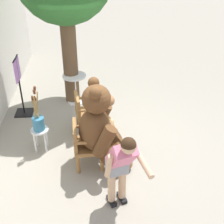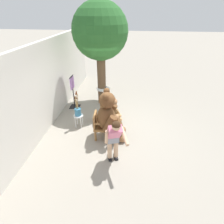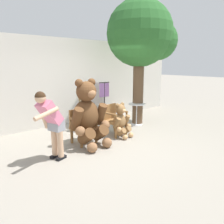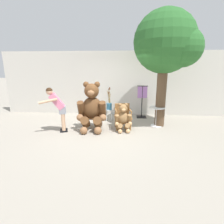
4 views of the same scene
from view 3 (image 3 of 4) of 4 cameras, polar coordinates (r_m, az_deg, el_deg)
ground_plane at (r=5.72m, az=-0.78°, el=-7.89°), size 60.00×60.00×0.00m
back_wall at (r=7.42m, az=-12.59°, el=7.62°), size 10.00×0.16×2.80m
wooden_chair_left at (r=5.62m, az=-7.78°, el=-3.43°), size 0.59×0.56×0.86m
wooden_chair_right at (r=6.21m, az=0.45°, el=-1.77°), size 0.64×0.61×0.86m
teddy_bear_large at (r=5.32m, az=-6.27°, el=-0.45°), size 0.99×0.96×1.65m
teddy_bear_small at (r=6.01m, az=2.37°, el=-2.22°), size 0.59×0.58×0.95m
person_visitor at (r=4.57m, az=-15.67°, el=-1.89°), size 0.76×0.65×1.49m
white_stool at (r=6.61m, az=-8.22°, el=-1.97°), size 0.34×0.34×0.46m
brush_bucket at (r=6.55m, az=-8.30°, el=0.47°), size 0.22×0.22×0.89m
round_side_table at (r=7.24m, az=6.49°, el=0.09°), size 0.56×0.56×0.72m
patio_tree at (r=7.29m, az=8.03°, el=19.07°), size 2.17×2.07×3.96m
clothing_display_stand at (r=7.76m, az=-2.01°, el=3.05°), size 0.44×0.40×1.36m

